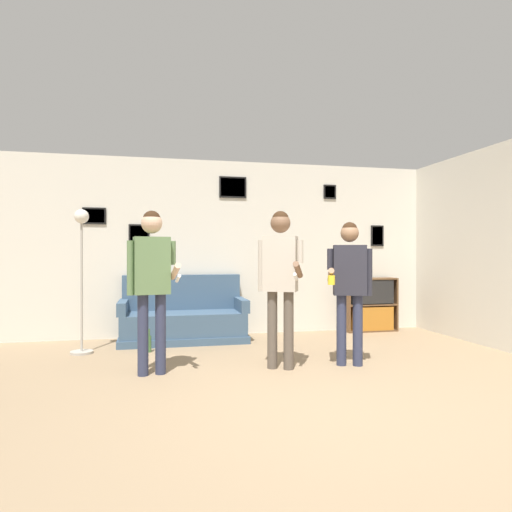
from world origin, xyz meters
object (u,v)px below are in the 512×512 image
Objects in this scene: person_player_foreground_left at (152,274)px; couch at (183,320)px; person_player_foreground_center at (280,271)px; floor_lamp at (82,261)px; bottle_on_floor at (149,343)px; person_watcher_holding_cup at (350,278)px; bookshelf at (370,305)px; drinking_cup at (365,275)px.

couch is at bearing 76.53° from person_player_foreground_left.
person_player_foreground_center is at bearing -2.16° from person_player_foreground_left.
floor_lamp reaches higher than couch.
couch is 6.02× the size of bottle_on_floor.
couch is 1.04× the size of person_player_foreground_center.
person_player_foreground_left is at bearing 177.95° from person_watcher_holding_cup.
couch reaches higher than bookshelf.
person_player_foreground_center reaches higher than bookshelf.
person_watcher_holding_cup reaches higher than drinking_cup.
bookshelf is at bearing 3.62° from couch.
bottle_on_floor is at bearing 92.19° from person_player_foreground_left.
floor_lamp is 4.31m from drinking_cup.
drinking_cup is (-0.08, 0.00, 0.49)m from bookshelf.
person_watcher_holding_cup is (1.73, -1.88, 0.68)m from couch.
couch is 1.11× the size of person_watcher_holding_cup.
drinking_cup is at bearing 45.62° from person_player_foreground_center.
drinking_cup is (2.94, 0.19, 0.61)m from couch.
person_watcher_holding_cup is at bearing -23.37° from floor_lamp.
floor_lamp is 17.46× the size of drinking_cup.
person_watcher_holding_cup reaches higher than bottle_on_floor.
person_player_foreground_center is 5.77× the size of bottle_on_floor.
floor_lamp is 6.09× the size of bottle_on_floor.
person_watcher_holding_cup is 2.40m from drinking_cup.
floor_lamp is 2.58m from person_player_foreground_center.
person_player_foreground_center is at bearing -29.89° from floor_lamp.
bookshelf reaches higher than bottle_on_floor.
couch is 2.65m from person_watcher_holding_cup.
person_watcher_holding_cup reaches higher than couch.
bottle_on_floor is 3.61m from drinking_cup.
person_player_foreground_center is at bearing -134.38° from drinking_cup.
person_player_foreground_left reaches higher than bookshelf.
floor_lamp is at bearing 125.16° from person_player_foreground_left.
person_player_foreground_left reaches higher than couch.
person_player_foreground_center reaches higher than person_watcher_holding_cup.
bookshelf is 3.61m from bottle_on_floor.
drinking_cup is at bearing 3.73° from couch.
drinking_cup is at bearing 30.65° from person_player_foreground_left.
person_watcher_holding_cup is at bearing -121.87° from bookshelf.
couch reaches higher than bottle_on_floor.
person_player_foreground_center is 0.80m from person_watcher_holding_cup.
person_player_foreground_left is at bearing 177.84° from person_player_foreground_center.
floor_lamp is 1.34m from bottle_on_floor.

